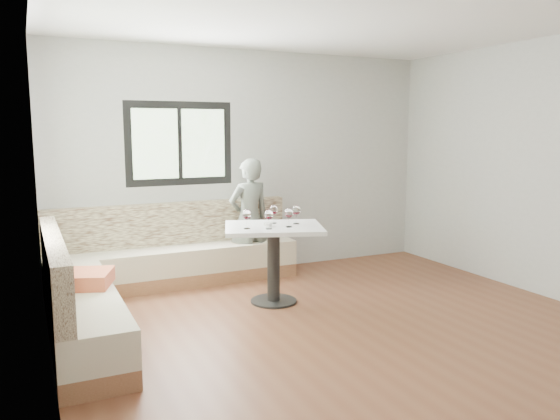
% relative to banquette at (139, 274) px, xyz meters
% --- Properties ---
extents(room, '(5.01, 5.01, 2.81)m').
position_rel_banquette_xyz_m(room, '(1.51, -1.55, 1.08)').
color(room, brown).
rests_on(room, ground).
extents(banquette, '(2.90, 2.80, 0.95)m').
position_rel_banquette_xyz_m(banquette, '(0.00, 0.00, 0.00)').
color(banquette, '#946242').
rests_on(banquette, ground).
extents(table, '(1.21, 1.07, 0.82)m').
position_rel_banquette_xyz_m(table, '(1.31, -0.49, 0.28)').
color(table, black).
rests_on(table, ground).
extents(person, '(0.58, 0.42, 1.47)m').
position_rel_banquette_xyz_m(person, '(1.45, 0.54, 0.40)').
color(person, slate).
rests_on(person, ground).
extents(olive_ramekin, '(0.09, 0.09, 0.04)m').
position_rel_banquette_xyz_m(olive_ramekin, '(1.25, -0.48, 0.51)').
color(olive_ramekin, white).
rests_on(olive_ramekin, table).
extents(wine_glass_a, '(0.09, 0.09, 0.20)m').
position_rel_banquette_xyz_m(wine_glass_a, '(0.99, -0.54, 0.63)').
color(wine_glass_a, white).
rests_on(wine_glass_a, table).
extents(wine_glass_b, '(0.09, 0.09, 0.20)m').
position_rel_banquette_xyz_m(wine_glass_b, '(1.19, -0.64, 0.63)').
color(wine_glass_b, white).
rests_on(wine_glass_b, table).
extents(wine_glass_c, '(0.09, 0.09, 0.20)m').
position_rel_banquette_xyz_m(wine_glass_c, '(1.42, -0.63, 0.63)').
color(wine_glass_c, white).
rests_on(wine_glass_c, table).
extents(wine_glass_d, '(0.09, 0.09, 0.20)m').
position_rel_banquette_xyz_m(wine_glass_d, '(1.37, -0.36, 0.63)').
color(wine_glass_d, white).
rests_on(wine_glass_d, table).
extents(wine_glass_e, '(0.09, 0.09, 0.20)m').
position_rel_banquette_xyz_m(wine_glass_e, '(1.57, -0.49, 0.63)').
color(wine_glass_e, white).
rests_on(wine_glass_e, table).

